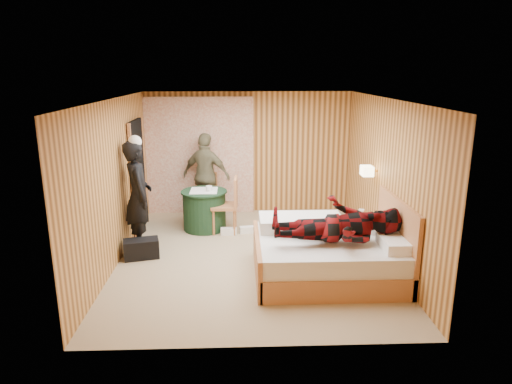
{
  "coord_description": "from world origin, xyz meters",
  "views": [
    {
      "loc": [
        -0.2,
        -6.85,
        2.92
      ],
      "look_at": [
        0.07,
        0.1,
        1.05
      ],
      "focal_mm": 32.0,
      "sensor_mm": 36.0,
      "label": 1
    }
  ],
  "objects_px": {
    "duffel_bag": "(141,249)",
    "man_at_table": "(206,176)",
    "wall_lamp": "(367,171)",
    "chair_far": "(207,192)",
    "bed": "(331,254)",
    "chair_near": "(229,201)",
    "nightstand": "(362,231)",
    "man_on_bed": "(338,214)",
    "woman_standing": "(138,196)",
    "round_table": "(204,210)"
  },
  "relations": [
    {
      "from": "duffel_bag",
      "to": "man_on_bed",
      "type": "bearing_deg",
      "value": -32.08
    },
    {
      "from": "wall_lamp",
      "to": "chair_near",
      "type": "distance_m",
      "value": 2.51
    },
    {
      "from": "nightstand",
      "to": "chair_far",
      "type": "xyz_separation_m",
      "value": [
        -2.73,
        1.67,
        0.27
      ]
    },
    {
      "from": "bed",
      "to": "chair_far",
      "type": "height_order",
      "value": "bed"
    },
    {
      "from": "bed",
      "to": "nightstand",
      "type": "bearing_deg",
      "value": 55.09
    },
    {
      "from": "chair_near",
      "to": "man_on_bed",
      "type": "xyz_separation_m",
      "value": [
        1.53,
        -2.13,
        0.41
      ]
    },
    {
      "from": "nightstand",
      "to": "duffel_bag",
      "type": "bearing_deg",
      "value": -174.53
    },
    {
      "from": "duffel_bag",
      "to": "man_at_table",
      "type": "relative_size",
      "value": 0.32
    },
    {
      "from": "nightstand",
      "to": "woman_standing",
      "type": "bearing_deg",
      "value": 179.27
    },
    {
      "from": "nightstand",
      "to": "chair_far",
      "type": "height_order",
      "value": "chair_far"
    },
    {
      "from": "man_on_bed",
      "to": "woman_standing",
      "type": "bearing_deg",
      "value": 155.51
    },
    {
      "from": "man_on_bed",
      "to": "round_table",
      "type": "bearing_deg",
      "value": 130.91
    },
    {
      "from": "chair_far",
      "to": "chair_near",
      "type": "distance_m",
      "value": 0.98
    },
    {
      "from": "man_at_table",
      "to": "nightstand",
      "type": "bearing_deg",
      "value": 170.35
    },
    {
      "from": "woman_standing",
      "to": "chair_far",
      "type": "bearing_deg",
      "value": -50.84
    },
    {
      "from": "bed",
      "to": "nightstand",
      "type": "relative_size",
      "value": 3.88
    },
    {
      "from": "woman_standing",
      "to": "man_at_table",
      "type": "height_order",
      "value": "woman_standing"
    },
    {
      "from": "nightstand",
      "to": "man_at_table",
      "type": "bearing_deg",
      "value": 147.99
    },
    {
      "from": "nightstand",
      "to": "man_at_table",
      "type": "distance_m",
      "value": 3.28
    },
    {
      "from": "chair_near",
      "to": "woman_standing",
      "type": "relative_size",
      "value": 0.56
    },
    {
      "from": "chair_near",
      "to": "round_table",
      "type": "bearing_deg",
      "value": -108.68
    },
    {
      "from": "bed",
      "to": "man_at_table",
      "type": "distance_m",
      "value": 3.47
    },
    {
      "from": "wall_lamp",
      "to": "chair_far",
      "type": "relative_size",
      "value": 0.28
    },
    {
      "from": "chair_far",
      "to": "man_on_bed",
      "type": "xyz_separation_m",
      "value": [
        2.0,
        -2.99,
        0.47
      ]
    },
    {
      "from": "chair_far",
      "to": "woman_standing",
      "type": "height_order",
      "value": "woman_standing"
    },
    {
      "from": "woman_standing",
      "to": "man_on_bed",
      "type": "distance_m",
      "value": 3.3
    },
    {
      "from": "duffel_bag",
      "to": "nightstand",
      "type": "bearing_deg",
      "value": -8.26
    },
    {
      "from": "round_table",
      "to": "nightstand",
      "type": "bearing_deg",
      "value": -19.98
    },
    {
      "from": "nightstand",
      "to": "chair_near",
      "type": "height_order",
      "value": "chair_near"
    },
    {
      "from": "chair_far",
      "to": "nightstand",
      "type": "bearing_deg",
      "value": -29.36
    },
    {
      "from": "woman_standing",
      "to": "man_at_table",
      "type": "bearing_deg",
      "value": -50.19
    },
    {
      "from": "round_table",
      "to": "duffel_bag",
      "type": "xyz_separation_m",
      "value": [
        -0.92,
        -1.34,
        -0.23
      ]
    },
    {
      "from": "wall_lamp",
      "to": "chair_far",
      "type": "bearing_deg",
      "value": 150.38
    },
    {
      "from": "wall_lamp",
      "to": "man_on_bed",
      "type": "height_order",
      "value": "man_on_bed"
    },
    {
      "from": "bed",
      "to": "wall_lamp",
      "type": "bearing_deg",
      "value": 55.84
    },
    {
      "from": "chair_far",
      "to": "chair_near",
      "type": "bearing_deg",
      "value": -59.22
    },
    {
      "from": "wall_lamp",
      "to": "man_on_bed",
      "type": "xyz_separation_m",
      "value": [
        -0.77,
        -1.41,
        -0.3
      ]
    },
    {
      "from": "wall_lamp",
      "to": "woman_standing",
      "type": "distance_m",
      "value": 3.79
    },
    {
      "from": "chair_far",
      "to": "woman_standing",
      "type": "xyz_separation_m",
      "value": [
        -1.0,
        -1.62,
        0.38
      ]
    },
    {
      "from": "round_table",
      "to": "woman_standing",
      "type": "xyz_separation_m",
      "value": [
        -1.0,
        -0.95,
        0.54
      ]
    },
    {
      "from": "chair_near",
      "to": "man_on_bed",
      "type": "bearing_deg",
      "value": 37.94
    },
    {
      "from": "bed",
      "to": "chair_near",
      "type": "xyz_separation_m",
      "value": [
        -1.5,
        1.9,
        0.27
      ]
    },
    {
      "from": "bed",
      "to": "chair_near",
      "type": "distance_m",
      "value": 2.44
    },
    {
      "from": "chair_near",
      "to": "woman_standing",
      "type": "distance_m",
      "value": 1.69
    },
    {
      "from": "wall_lamp",
      "to": "nightstand",
      "type": "height_order",
      "value": "wall_lamp"
    },
    {
      "from": "duffel_bag",
      "to": "chair_far",
      "type": "bearing_deg",
      "value": 51.8
    },
    {
      "from": "nightstand",
      "to": "man_at_table",
      "type": "xyz_separation_m",
      "value": [
        -2.73,
        1.71,
        0.59
      ]
    },
    {
      "from": "round_table",
      "to": "duffel_bag",
      "type": "relative_size",
      "value": 1.57
    },
    {
      "from": "nightstand",
      "to": "woman_standing",
      "type": "relative_size",
      "value": 0.3
    },
    {
      "from": "chair_far",
      "to": "chair_near",
      "type": "height_order",
      "value": "chair_near"
    }
  ]
}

